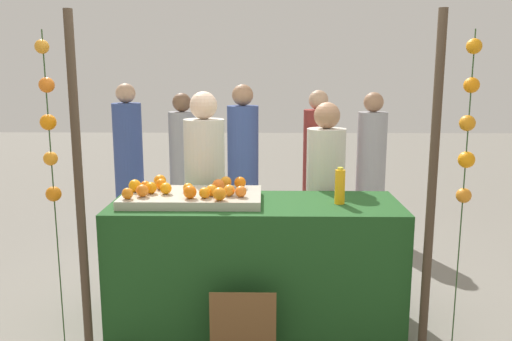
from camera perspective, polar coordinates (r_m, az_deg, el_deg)
The scene contains 34 objects.
ground_plane at distance 3.99m, azimuth -0.04°, elevation -15.92°, with size 24.00×24.00×0.00m, color gray.
stall_counter at distance 3.81m, azimuth -0.04°, elevation -9.96°, with size 2.04×0.73×0.89m, color #1E4C1E.
orange_tray at distance 3.72m, azimuth -6.98°, elevation -2.93°, with size 0.97×0.54×0.06m, color #B2AD99.
orange_0 at distance 3.55m, azimuth -7.25°, elevation -2.35°, with size 0.09×0.09×0.09m, color orange.
orange_1 at distance 3.87m, azimuth -3.31°, elevation -1.26°, with size 0.08×0.08×0.08m, color orange.
orange_2 at distance 3.84m, azimuth -1.76°, elevation -1.32°, with size 0.09×0.09×0.09m, color orange.
orange_3 at distance 3.85m, azimuth -10.34°, elevation -1.48°, with size 0.08×0.08×0.08m, color orange.
orange_4 at distance 3.95m, azimuth -10.48°, elevation -1.11°, with size 0.09×0.09×0.09m, color orange.
orange_5 at distance 3.61m, azimuth -4.87°, elevation -2.17°, with size 0.08×0.08×0.08m, color orange.
orange_6 at distance 3.66m, azimuth -12.35°, elevation -2.16°, with size 0.09×0.09×0.09m, color orange.
orange_7 at distance 3.60m, azimuth -2.96°, elevation -2.19°, with size 0.08×0.08×0.08m, color orange.
orange_8 at distance 3.71m, azimuth -7.44°, elevation -1.92°, with size 0.07×0.07×0.07m, color orange.
orange_9 at distance 3.57m, azimuth -1.67°, elevation -2.31°, with size 0.08×0.08×0.08m, color orange.
orange_10 at distance 3.75m, azimuth -4.15°, elevation -1.61°, with size 0.09×0.09×0.09m, color orange.
orange_11 at distance 3.62m, azimuth -13.90°, elevation -2.46°, with size 0.08×0.08×0.08m, color orange.
orange_12 at distance 3.83m, azimuth -12.01°, elevation -1.66°, with size 0.07×0.07×0.07m, color orange.
orange_13 at distance 3.71m, azimuth -9.84°, elevation -1.95°, with size 0.08×0.08×0.08m, color orange.
orange_14 at distance 3.82m, azimuth -13.12°, elevation -1.63°, with size 0.09×0.09×0.09m, color orange.
orange_15 at distance 3.47m, azimuth -4.03°, elevation -2.58°, with size 0.09×0.09×0.09m, color orange.
orange_16 at distance 3.55m, azimuth -5.65°, elevation -2.45°, with size 0.08×0.08×0.08m, color orange.
orange_17 at distance 3.74m, azimuth -11.42°, elevation -1.87°, with size 0.08×0.08×0.08m, color orange.
juice_bottle at distance 3.66m, azimuth 9.17°, elevation -1.74°, with size 0.07×0.07×0.26m.
chalkboard_sign at distance 3.42m, azimuth -1.44°, elevation -16.68°, with size 0.42×0.03×0.46m.
vendor_left at distance 4.30m, azimuth -5.59°, elevation -3.11°, with size 0.33×0.33×1.64m.
vendor_right at distance 4.31m, azimuth 7.54°, elevation -3.68°, with size 0.31×0.31×1.56m.
crowd_person_0 at distance 6.27m, azimuth -13.77°, elevation 1.10°, with size 0.33×0.33×1.67m.
crowd_person_1 at distance 5.87m, azimuth 6.70°, elevation 0.40°, with size 0.32×0.32×1.60m.
crowd_person_2 at distance 6.04m, azimuth -7.96°, elevation 0.48°, with size 0.31×0.31×1.56m.
crowd_person_3 at distance 5.62m, azimuth -1.43°, elevation 0.31°, with size 0.33×0.33×1.67m.
crowd_person_4 at distance 5.85m, azimuth 12.46°, elevation 0.09°, with size 0.32×0.32×1.58m.
canopy_post_left at distance 3.44m, azimuth -18.80°, elevation -1.77°, with size 0.06×0.06×2.16m, color #473828.
canopy_post_right at distance 3.40m, azimuth 18.71°, elevation -1.91°, with size 0.06×0.06×2.16m, color #473828.
garland_strand_left at distance 3.42m, azimuth -21.75°, elevation 4.28°, with size 0.11×0.11×2.04m.
garland_strand_right at distance 3.38m, azimuth 22.22°, elevation 4.30°, with size 0.11×0.11×2.04m.
Camera 1 is at (0.06, -3.56, 1.79)m, focal length 36.52 mm.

